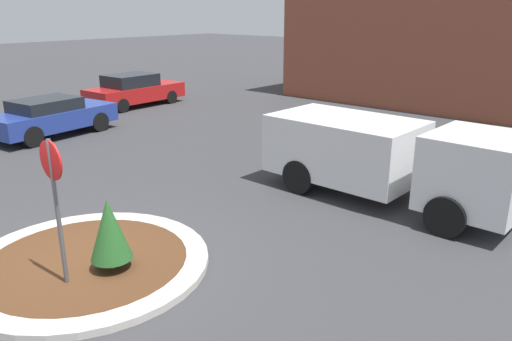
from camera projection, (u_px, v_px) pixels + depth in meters
The scene contains 8 objects.
ground_plane at pixel (87, 266), 8.80m from camera, with size 120.00×120.00×0.00m, color #38383A.
traffic_island at pixel (86, 263), 8.78m from camera, with size 4.28×4.28×0.13m.
stop_sign at pixel (55, 190), 7.56m from camera, with size 0.62×0.07×2.51m.
island_shrub at pixel (109, 229), 8.26m from camera, with size 0.70×0.70×1.25m.
utility_truck at pixel (387, 156), 11.52m from camera, with size 5.89×2.26×1.92m.
storefront_building at pixel (455, 36), 22.56m from camera, with size 15.01×6.07×6.27m.
parked_sedan_blue at pixel (51, 116), 17.56m from camera, with size 2.34×4.56×1.35m.
parked_sedan_red at pixel (134, 90), 23.00m from camera, with size 2.05×4.62×1.47m.
Camera 1 is at (7.41, -3.92, 4.34)m, focal length 35.00 mm.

